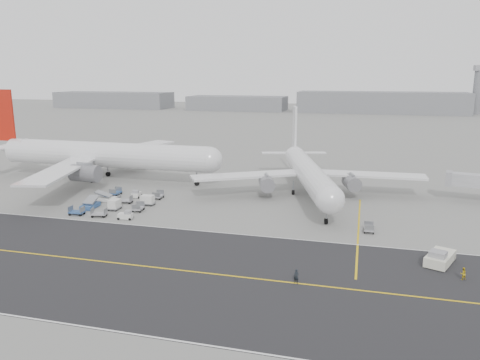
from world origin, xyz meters
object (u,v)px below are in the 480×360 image
(ground_crew_a, at_px, (296,276))
(airliner_a, at_px, (100,155))
(control_tower, at_px, (478,89))
(pushback_tug, at_px, (440,258))
(airliner_b, at_px, (308,172))
(ground_crew_b, at_px, (463,274))

(ground_crew_a, bearing_deg, airliner_a, 151.20)
(control_tower, distance_m, pushback_tug, 278.68)
(pushback_tug, relative_size, ground_crew_a, 4.10)
(control_tower, xyz_separation_m, pushback_tug, (-59.05, -271.92, -15.35))
(airliner_b, distance_m, ground_crew_a, 44.63)
(airliner_a, bearing_deg, airliner_b, -92.12)
(pushback_tug, distance_m, ground_crew_a, 21.24)
(control_tower, relative_size, airliner_b, 0.63)
(pushback_tug, distance_m, ground_crew_b, 5.05)
(ground_crew_a, relative_size, ground_crew_b, 1.15)
(ground_crew_b, bearing_deg, control_tower, -126.45)
(airliner_b, height_order, ground_crew_b, airliner_b)
(pushback_tug, height_order, ground_crew_b, pushback_tug)
(control_tower, height_order, ground_crew_b, control_tower)
(control_tower, distance_m, ground_crew_b, 282.72)
(control_tower, xyz_separation_m, airliner_a, (-132.07, -236.58, -10.00))
(ground_crew_a, xyz_separation_m, ground_crew_b, (20.22, 6.53, -0.12))
(airliner_a, relative_size, pushback_tug, 8.21)
(control_tower, bearing_deg, ground_crew_a, -105.25)
(airliner_b, height_order, ground_crew_a, airliner_b)
(airliner_a, height_order, ground_crew_b, airliner_a)
(airliner_a, bearing_deg, ground_crew_b, -117.64)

